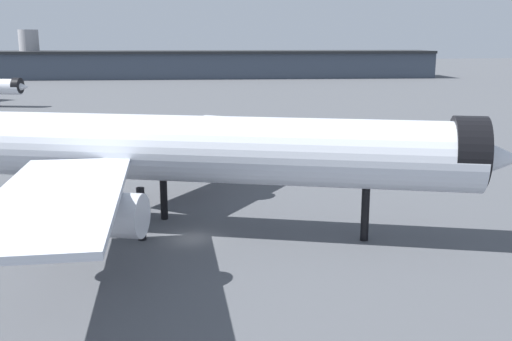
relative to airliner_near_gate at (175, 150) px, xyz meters
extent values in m
plane|color=#4C4F54|center=(1.03, -2.72, -7.93)|extent=(900.00, 900.00, 0.00)
cylinder|color=silver|center=(0.31, -0.12, 0.14)|extent=(52.88, 25.95, 6.20)
cone|color=silver|center=(25.60, -10.22, 0.14)|extent=(8.59, 8.17, 6.08)
cylinder|color=black|center=(24.45, -9.76, 0.60)|extent=(4.91, 6.85, 6.26)
cube|color=silver|center=(2.08, 15.70, -0.64)|extent=(22.38, 24.41, 0.50)
cylinder|color=#B7BAC1|center=(2.21, 12.49, -2.69)|extent=(8.35, 6.00, 3.41)
cube|color=silver|center=(-9.30, -12.82, -0.64)|extent=(10.30, 25.03, 0.50)
cylinder|color=#B7BAC1|center=(-7.00, -10.57, -2.69)|extent=(8.35, 6.00, 3.41)
cylinder|color=black|center=(16.50, -6.59, -5.45)|extent=(0.74, 0.74, 4.96)
cylinder|color=black|center=(-1.01, 3.91, -5.45)|extent=(0.74, 0.74, 4.96)
cylinder|color=black|center=(-3.43, -2.14, -5.45)|extent=(0.74, 0.74, 4.96)
cone|color=silver|center=(-32.12, 113.96, -2.48)|extent=(5.65, 5.33, 4.11)
cylinder|color=black|center=(-32.91, 114.22, -2.16)|extent=(3.10, 4.61, 4.23)
cube|color=#3D4756|center=(17.60, 225.77, -2.25)|extent=(244.14, 55.81, 11.35)
cube|color=#232628|center=(17.60, 225.77, 4.03)|extent=(244.46, 58.23, 1.20)
cylinder|color=#939399|center=(-46.85, 234.23, 3.11)|extent=(8.78, 8.78, 22.07)
cube|color=black|center=(28.55, 25.45, -7.30)|extent=(2.70, 5.65, 0.35)
cube|color=red|center=(28.67, 23.81, -6.33)|extent=(2.45, 2.36, 1.60)
cube|color=#1E2D38|center=(28.74, 22.82, -6.01)|extent=(1.93, 0.22, 0.80)
cube|color=red|center=(28.48, 26.44, -6.03)|extent=(2.53, 3.46, 2.20)
cylinder|color=black|center=(29.84, 23.62, -7.48)|extent=(0.34, 0.92, 0.90)
cylinder|color=black|center=(27.54, 23.45, -7.48)|extent=(0.34, 0.92, 0.90)
cylinder|color=black|center=(29.56, 27.46, -7.48)|extent=(0.34, 0.92, 0.90)
cylinder|color=black|center=(27.26, 27.29, -7.48)|extent=(0.34, 0.92, 0.90)
cube|color=black|center=(6.53, 36.51, -7.43)|extent=(3.57, 2.95, 0.30)
cube|color=red|center=(5.69, 36.97, -6.68)|extent=(1.89, 2.02, 1.20)
cube|color=#1E2D38|center=(5.19, 37.25, -6.44)|extent=(0.72, 1.21, 0.60)
cube|color=red|center=(7.03, 36.23, -6.83)|extent=(2.45, 2.33, 0.90)
cylinder|color=black|center=(5.16, 36.35, -7.58)|extent=(0.75, 0.58, 0.70)
cylinder|color=black|center=(5.94, 37.75, -7.58)|extent=(0.75, 0.58, 0.70)
cylinder|color=black|center=(7.12, 35.27, -7.58)|extent=(0.75, 0.58, 0.70)
cylinder|color=black|center=(7.90, 36.67, -7.58)|extent=(0.75, 0.58, 0.70)
camera|label=1|loc=(-4.15, -54.52, 10.18)|focal=41.22mm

